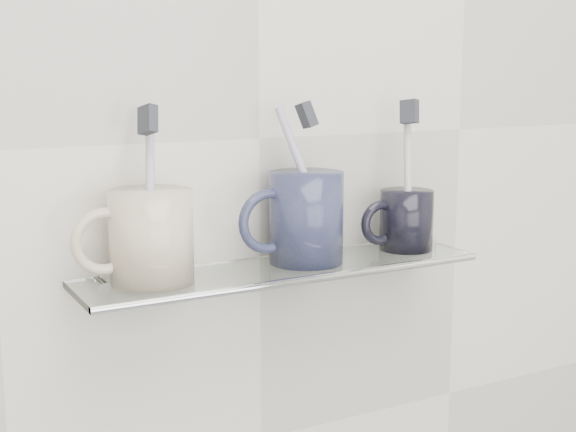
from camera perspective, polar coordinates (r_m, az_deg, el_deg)
wall_back at (r=1.00m, az=-2.05°, el=5.54°), size 2.50×0.00×2.50m
shelf_glass at (r=0.97m, az=-0.35°, el=-3.83°), size 0.50×0.12×0.01m
shelf_rail at (r=0.92m, az=1.29°, el=-4.58°), size 0.50×0.01×0.01m
bracket_left at (r=0.94m, az=-13.14°, el=-5.26°), size 0.02×0.03×0.02m
bracket_right at (r=1.12m, az=8.01°, el=-2.56°), size 0.02×0.03×0.02m
mug_left at (r=0.90m, az=-9.69°, el=-1.46°), size 0.10×0.10×0.10m
mug_left_handle at (r=0.88m, az=-12.91°, el=-1.77°), size 0.07×0.01×0.07m
toothbrush_left at (r=0.89m, az=-9.78°, el=1.62°), size 0.04×0.07×0.18m
bristles_left at (r=0.88m, az=-9.94°, el=6.76°), size 0.02×0.03×0.04m
mug_center at (r=0.98m, az=1.30°, el=-0.11°), size 0.11×0.11×0.11m
mug_center_handle at (r=0.95m, az=-1.38°, el=-0.38°), size 0.08×0.01×0.08m
toothbrush_center at (r=0.97m, az=1.32°, el=2.49°), size 0.07×0.04×0.18m
bristles_center at (r=0.96m, az=1.34°, el=7.21°), size 0.02×0.03×0.04m
mug_right at (r=1.06m, az=8.42°, el=-0.28°), size 0.09×0.09×0.08m
mug_right_handle at (r=1.04m, az=6.61°, el=-0.48°), size 0.06×0.01×0.06m
toothbrush_right at (r=1.05m, az=8.51°, el=3.01°), size 0.03×0.05×0.19m
bristles_right at (r=1.05m, az=8.63°, el=7.35°), size 0.02×0.03×0.03m
chrome_cap at (r=1.09m, az=9.71°, el=-1.83°), size 0.03×0.03×0.01m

